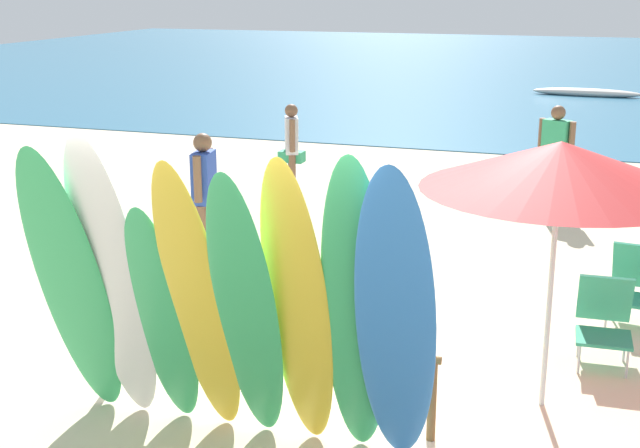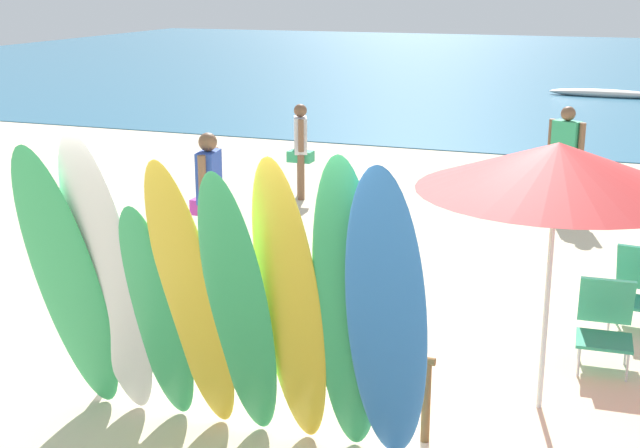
% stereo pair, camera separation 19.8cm
% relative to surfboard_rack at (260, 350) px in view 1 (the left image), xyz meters
% --- Properties ---
extents(ground, '(60.00, 60.00, 0.00)m').
position_rel_surfboard_rack_xyz_m(ground, '(0.00, 14.00, -0.56)').
color(ground, beige).
extents(ocean_water, '(60.00, 40.00, 0.02)m').
position_rel_surfboard_rack_xyz_m(ocean_water, '(0.00, 31.80, -0.55)').
color(ocean_water, teal).
rests_on(ocean_water, ground).
extents(surfboard_rack, '(3.02, 0.07, 0.72)m').
position_rel_surfboard_rack_xyz_m(surfboard_rack, '(0.00, 0.00, 0.00)').
color(surfboard_rack, brown).
rests_on(surfboard_rack, ground).
extents(surfboard_green_0, '(0.63, 0.95, 2.41)m').
position_rel_surfboard_rack_xyz_m(surfboard_green_0, '(-1.25, -0.71, 0.64)').
color(surfboard_green_0, '#38B266').
rests_on(surfboard_green_0, ground).
extents(surfboard_white_1, '(0.59, 0.88, 2.51)m').
position_rel_surfboard_rack_xyz_m(surfboard_white_1, '(-0.92, -0.67, 0.69)').
color(surfboard_white_1, white).
rests_on(surfboard_white_1, ground).
extents(surfboard_green_2, '(0.47, 0.70, 1.96)m').
position_rel_surfboard_rack_xyz_m(surfboard_green_2, '(-0.56, -0.56, 0.42)').
color(surfboard_green_2, '#38B266').
rests_on(surfboard_green_2, ground).
extents(surfboard_yellow_3, '(0.55, 0.89, 2.36)m').
position_rel_surfboard_rack_xyz_m(surfboard_yellow_3, '(-0.21, -0.65, 0.62)').
color(surfboard_yellow_3, yellow).
rests_on(surfboard_yellow_3, ground).
extents(surfboard_green_4, '(0.51, 0.89, 2.31)m').
position_rel_surfboard_rack_xyz_m(surfboard_green_4, '(0.18, -0.66, 0.59)').
color(surfboard_green_4, '#38B266').
rests_on(surfboard_green_4, ground).
extents(surfboard_yellow_5, '(0.53, 0.76, 2.40)m').
position_rel_surfboard_rack_xyz_m(surfboard_yellow_5, '(0.55, -0.57, 0.64)').
color(surfboard_yellow_5, yellow).
rests_on(surfboard_yellow_5, ground).
extents(surfboard_green_6, '(0.56, 0.76, 2.44)m').
position_rel_surfboard_rack_xyz_m(surfboard_green_6, '(0.98, -0.55, 0.66)').
color(surfboard_green_6, '#38B266').
rests_on(surfboard_green_6, ground).
extents(surfboard_blue_7, '(0.61, 0.85, 2.42)m').
position_rel_surfboard_rack_xyz_m(surfboard_blue_7, '(1.29, -0.63, 0.65)').
color(surfboard_blue_7, '#337AD1').
rests_on(surfboard_blue_7, ground).
extents(beachgoer_photographing, '(0.44, 0.63, 1.69)m').
position_rel_surfboard_rack_xyz_m(beachgoer_photographing, '(-2.13, 3.37, 0.41)').
color(beachgoer_photographing, brown).
rests_on(beachgoer_photographing, ground).
extents(beachgoer_by_water, '(0.57, 0.37, 1.64)m').
position_rel_surfboard_rack_xyz_m(beachgoer_by_water, '(1.83, 7.66, 0.38)').
color(beachgoer_by_water, brown).
rests_on(beachgoer_by_water, ground).
extents(beachgoer_strolling, '(0.41, 0.55, 1.56)m').
position_rel_surfboard_rack_xyz_m(beachgoer_strolling, '(-2.32, 7.01, 0.34)').
color(beachgoer_strolling, brown).
rests_on(beachgoer_strolling, ground).
extents(beach_chair_red, '(0.53, 0.71, 0.82)m').
position_rel_surfboard_rack_xyz_m(beach_chair_red, '(2.69, 1.99, -0.13)').
color(beach_chair_red, '#B7B7BC').
rests_on(beach_chair_red, ground).
extents(beach_chair_striped, '(0.58, 0.71, 0.83)m').
position_rel_surfboard_rack_xyz_m(beach_chair_striped, '(2.97, 3.12, -0.13)').
color(beach_chair_striped, '#B7B7BC').
rests_on(beach_chair_striped, ground).
extents(beach_umbrella, '(2.22, 2.22, 2.28)m').
position_rel_surfboard_rack_xyz_m(beach_umbrella, '(2.23, 0.88, 1.52)').
color(beach_umbrella, silver).
rests_on(beach_umbrella, ground).
extents(distant_boat, '(3.31, 0.70, 0.26)m').
position_rel_surfboard_rack_xyz_m(distant_boat, '(1.87, 22.02, -0.44)').
color(distant_boat, silver).
rests_on(distant_boat, ground).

